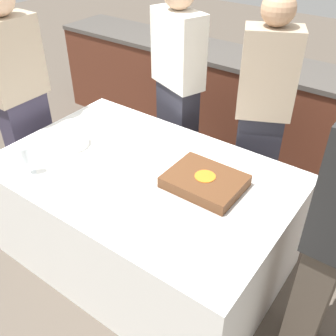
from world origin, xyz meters
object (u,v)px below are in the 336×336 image
person_cutting_cake (261,118)px  person_seated_left (21,102)px  person_standing_back (178,93)px  plate_stack (71,142)px  cake (205,182)px  wine_glass (26,156)px  person_seated_right (334,234)px

person_cutting_cake → person_seated_left: bearing=2.4°
person_seated_left → person_cutting_cake: bearing=-61.9°
person_standing_back → person_seated_left: bearing=65.2°
plate_stack → person_seated_left: size_ratio=0.14×
cake → person_standing_back: (-0.68, 0.71, 0.09)m
plate_stack → person_seated_left: bearing=174.5°
wine_glass → person_standing_back: (0.22, 1.21, 0.00)m
person_seated_right → person_standing_back: size_ratio=0.99×
person_seated_left → person_standing_back: size_ratio=1.00×
cake → person_cutting_cake: size_ratio=0.27×
person_seated_right → wine_glass: bearing=-75.9°
person_cutting_cake → person_seated_right: person_cutting_cake is taller
cake → person_cutting_cake: 0.71m
plate_stack → person_seated_right: size_ratio=0.14×
wine_glass → person_seated_left: person_seated_left is taller
wine_glass → person_seated_left: size_ratio=0.11×
cake → person_seated_left: person_seated_left is taller
wine_glass → plate_stack: bearing=96.6°
person_seated_right → person_seated_left: bearing=-90.0°
wine_glass → person_seated_right: (1.63, 0.41, 0.00)m
cake → person_seated_right: bearing=-6.9°
person_seated_right → plate_stack: bearing=-88.2°
wine_glass → person_cutting_cake: size_ratio=0.11×
person_standing_back → person_seated_right: bearing=171.2°
person_seated_left → person_seated_right: bearing=-90.0°
wine_glass → person_standing_back: size_ratio=0.11×
cake → person_cutting_cake: person_cutting_cake is taller
plate_stack → person_standing_back: bearing=72.8°
plate_stack → person_cutting_cake: bearing=41.9°
cake → person_standing_back: size_ratio=0.27×
wine_glass → person_seated_right: size_ratio=0.11×
plate_stack → person_seated_left: 0.56m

